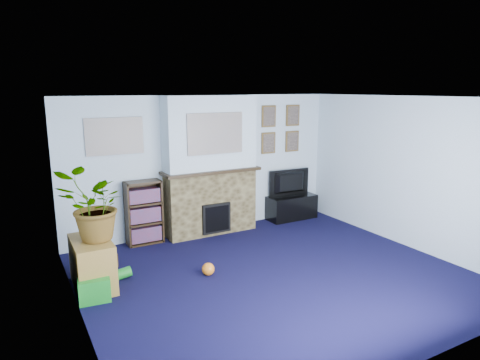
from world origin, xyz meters
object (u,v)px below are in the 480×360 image
television (292,183)px  bookshelf (144,214)px  tv_stand (291,207)px  sideboard (92,261)px

television → bookshelf: bookshelf is taller
tv_stand → bookshelf: 2.93m
television → sideboard: (-3.97, -1.20, -0.37)m
television → tv_stand: bearing=92.6°
tv_stand → sideboard: (-3.97, -1.18, 0.12)m
sideboard → bookshelf: bearing=49.9°
television → sideboard: bearing=19.4°
tv_stand → sideboard: 4.14m
tv_stand → sideboard: size_ratio=1.19×
tv_stand → television: 0.49m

